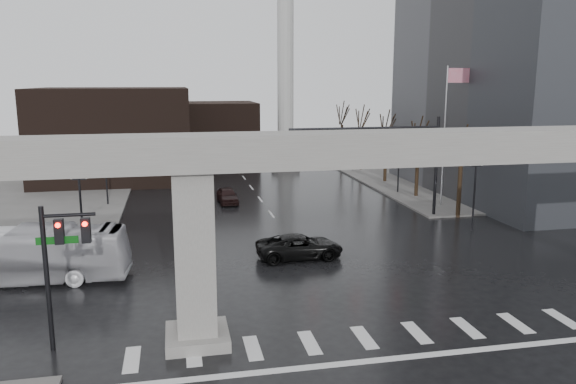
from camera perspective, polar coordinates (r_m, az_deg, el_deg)
name	(u,v)px	position (r m, az deg, el deg)	size (l,w,h in m)	color
ground	(357,328)	(25.81, 6.99, -13.51)	(160.00, 160.00, 0.00)	black
sidewalk_ne	(473,175)	(68.05, 18.24, 1.64)	(28.00, 36.00, 0.15)	slate
elevated_guideway	(389,174)	(24.21, 10.22, 1.81)	(48.00, 2.60, 8.70)	#98958F
building_far_left	(114,134)	(64.73, -17.24, 5.64)	(16.00, 14.00, 10.00)	black
building_far_mid	(217,133)	(74.69, -7.23, 5.96)	(10.00, 10.00, 8.00)	black
smokestack	(285,59)	(69.57, -0.26, 13.38)	(3.60, 3.60, 30.00)	#B8B8B4
signal_mast_arm	(392,145)	(44.49, 10.51, 4.68)	(12.12, 0.43, 8.00)	black
signal_left_pole	(60,253)	(24.08, -22.19, -5.78)	(2.30, 0.30, 6.00)	black
flagpole_assembly	(448,119)	(49.88, 15.97, 7.10)	(2.06, 0.12, 12.00)	silver
lamp_right_0	(475,184)	(42.53, 18.46, 0.79)	(1.22, 0.32, 5.11)	black
lamp_right_1	(399,158)	(54.93, 11.21, 3.40)	(1.22, 0.32, 5.11)	black
lamp_right_2	(353,143)	(67.96, 6.65, 5.01)	(1.22, 0.32, 5.11)	black
lamp_left_0	(80,200)	(37.35, -20.34, -0.73)	(1.22, 0.32, 5.11)	black
lamp_left_1	(106,167)	(51.03, -18.05, 2.47)	(1.22, 0.32, 5.11)	black
lamp_left_2	(120,148)	(64.84, -16.72, 4.32)	(1.22, 0.32, 5.11)	black
tree_right_0	(460,183)	(46.59, 17.07, 0.88)	(1.09, 1.58, 7.50)	black
tree_right_1	(417,167)	(53.63, 13.01, 2.47)	(1.09, 1.61, 7.67)	black
tree_right_2	(386,155)	(60.91, 9.91, 3.67)	(1.10, 1.63, 7.85)	black
tree_right_3	(361,146)	(68.35, 7.47, 4.61)	(1.11, 1.66, 8.02)	black
tree_right_4	(342,139)	(75.91, 5.50, 5.36)	(1.12, 1.69, 8.19)	black
pickup_truck	(300,247)	(34.69, 1.19, -5.56)	(2.46, 5.34, 1.48)	black
city_bus	(23,255)	(33.67, -25.33, -5.77)	(2.59, 11.09, 3.09)	silver
far_car	(227,195)	(50.39, -6.18, -0.35)	(1.63, 4.06, 1.38)	black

